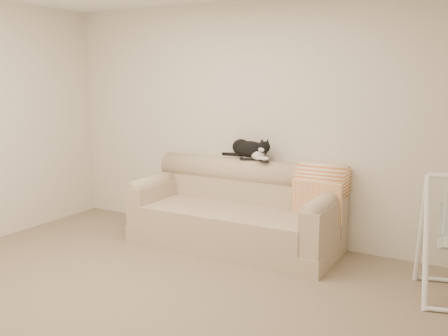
% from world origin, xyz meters
% --- Properties ---
extents(ground_plane, '(5.00, 5.00, 0.00)m').
position_xyz_m(ground_plane, '(0.00, 0.00, 0.00)').
color(ground_plane, '#725F4C').
rests_on(ground_plane, ground).
extents(room_shell, '(5.04, 4.04, 2.60)m').
position_xyz_m(room_shell, '(0.00, 0.00, 1.53)').
color(room_shell, silver).
rests_on(room_shell, ground).
extents(sofa, '(2.20, 0.93, 0.90)m').
position_xyz_m(sofa, '(-0.05, 1.62, 0.35)').
color(sofa, tan).
rests_on(sofa, ground).
extents(remote_a, '(0.19, 0.09, 0.03)m').
position_xyz_m(remote_a, '(-0.04, 1.84, 0.91)').
color(remote_a, black).
rests_on(remote_a, sofa).
extents(remote_b, '(0.16, 0.15, 0.02)m').
position_xyz_m(remote_b, '(0.16, 1.81, 0.91)').
color(remote_b, black).
rests_on(remote_b, sofa).
extents(tuxedo_cat, '(0.61, 0.32, 0.24)m').
position_xyz_m(tuxedo_cat, '(-0.03, 1.87, 1.01)').
color(tuxedo_cat, black).
rests_on(tuxedo_cat, sofa).
extents(throw_blanket, '(0.51, 0.38, 0.58)m').
position_xyz_m(throw_blanket, '(0.80, 1.84, 0.72)').
color(throw_blanket, orange).
rests_on(throw_blanket, sofa).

